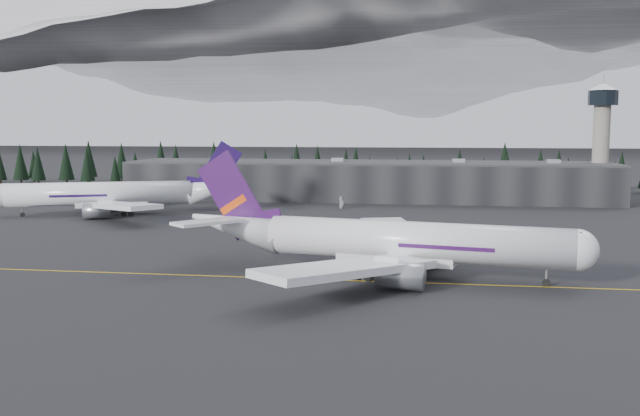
# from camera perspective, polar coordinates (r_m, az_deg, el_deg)

# --- Properties ---
(ground) EXTENTS (1400.00, 1400.00, 0.00)m
(ground) POSITION_cam_1_polar(r_m,az_deg,el_deg) (117.33, -1.48, -5.49)
(ground) COLOR black
(ground) RESTS_ON ground
(taxiline) EXTENTS (400.00, 0.40, 0.02)m
(taxiline) POSITION_cam_1_polar(r_m,az_deg,el_deg) (115.41, -1.66, -5.69)
(taxiline) COLOR gold
(taxiline) RESTS_ON ground
(terminal) EXTENTS (160.00, 30.00, 12.60)m
(terminal) POSITION_cam_1_polar(r_m,az_deg,el_deg) (239.48, 3.81, 2.22)
(terminal) COLOR black
(terminal) RESTS_ON ground
(control_tower) EXTENTS (10.00, 10.00, 37.70)m
(control_tower) POSITION_cam_1_polar(r_m,az_deg,el_deg) (247.03, 21.60, 5.88)
(control_tower) COLOR gray
(control_tower) RESTS_ON ground
(treeline) EXTENTS (360.00, 20.00, 15.00)m
(treeline) POSITION_cam_1_polar(r_m,az_deg,el_deg) (276.19, 4.47, 3.05)
(treeline) COLOR black
(treeline) RESTS_ON ground
(mountain_ridge) EXTENTS (4400.00, 900.00, 420.00)m
(mountain_ridge) POSITION_cam_1_polar(r_m,az_deg,el_deg) (1113.37, 7.68, 5.29)
(mountain_ridge) COLOR white
(mountain_ridge) RESTS_ON ground
(jet_main) EXTENTS (68.62, 62.80, 20.34)m
(jet_main) POSITION_cam_1_polar(r_m,az_deg,el_deg) (118.00, 4.76, -2.60)
(jet_main) COLOR white
(jet_main) RESTS_ON ground
(jet_parked) EXTENTS (66.73, 59.63, 20.32)m
(jet_parked) POSITION_cam_1_polar(r_m,az_deg,el_deg) (205.61, -15.51, 1.11)
(jet_parked) COLOR white
(jet_parked) RESTS_ON ground
(gse_vehicle_a) EXTENTS (3.50, 5.90, 1.54)m
(gse_vehicle_a) POSITION_cam_1_polar(r_m,az_deg,el_deg) (226.86, -7.65, 0.53)
(gse_vehicle_a) COLOR #B8B8BA
(gse_vehicle_a) RESTS_ON ground
(gse_vehicle_b) EXTENTS (3.86, 1.84, 1.27)m
(gse_vehicle_b) POSITION_cam_1_polar(r_m,az_deg,el_deg) (211.57, 1.73, 0.11)
(gse_vehicle_b) COLOR white
(gse_vehicle_b) RESTS_ON ground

